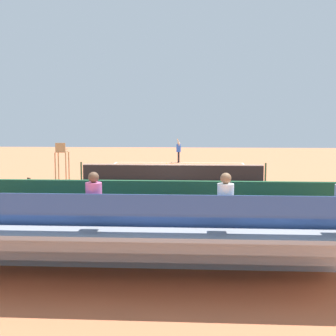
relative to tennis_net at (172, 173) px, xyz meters
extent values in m
plane|color=#CC7047|center=(0.00, 0.00, -0.50)|extent=(60.00, 60.00, 0.00)
cube|color=white|center=(0.00, -11.00, -0.50)|extent=(10.00, 0.10, 0.01)
cube|color=white|center=(0.00, 11.00, -0.50)|extent=(10.00, 0.10, 0.01)
cube|color=white|center=(-5.00, 0.00, -0.50)|extent=(0.10, 22.00, 0.01)
cube|color=white|center=(5.00, 0.00, -0.50)|extent=(0.10, 22.00, 0.01)
cube|color=white|center=(0.00, -6.05, -0.50)|extent=(7.50, 0.10, 0.01)
cube|color=white|center=(0.00, 6.05, -0.50)|extent=(7.50, 0.10, 0.01)
cube|color=white|center=(0.00, 0.00, -0.50)|extent=(0.10, 12.10, 0.01)
cube|color=white|center=(0.00, -11.00, -0.50)|extent=(0.10, 0.30, 0.01)
cube|color=black|center=(0.00, 0.00, -0.05)|extent=(10.00, 0.02, 0.91)
cube|color=white|center=(0.00, 0.00, 0.44)|extent=(10.00, 0.04, 0.06)
cylinder|color=#2D5133|center=(-5.10, 0.00, 0.03)|extent=(0.10, 0.10, 1.07)
cylinder|color=#2D5133|center=(5.10, 0.00, 0.03)|extent=(0.10, 0.10, 1.07)
cube|color=#1E4C2D|center=(0.00, 14.00, 0.50)|extent=(18.00, 0.16, 2.00)
cube|color=#9EA0A5|center=(0.00, 14.35, -0.28)|extent=(9.00, 0.10, 0.45)
cube|color=#9EA0A5|center=(0.00, 14.70, -0.09)|extent=(9.00, 0.80, 0.08)
cube|color=#9EA0A5|center=(0.00, 14.32, -0.28)|extent=(9.00, 0.04, 0.45)
cube|color=#335193|center=(0.00, 14.80, 0.33)|extent=(8.60, 0.36, 0.04)
cube|color=#335193|center=(0.00, 14.98, 0.53)|extent=(8.60, 0.03, 0.36)
cube|color=#9EA0A5|center=(0.00, 15.50, 0.36)|extent=(9.00, 0.80, 0.08)
cube|color=#9EA0A5|center=(0.00, 15.12, 0.17)|extent=(9.00, 0.04, 0.45)
cube|color=#335193|center=(0.00, 15.60, 0.78)|extent=(8.60, 0.36, 0.04)
cube|color=#335193|center=(0.00, 15.78, 0.98)|extent=(8.60, 0.03, 0.36)
cube|color=#9EA0A5|center=(0.00, 16.30, 0.81)|extent=(9.00, 0.80, 0.08)
cube|color=#9EA0A5|center=(0.00, 15.92, 0.62)|extent=(9.00, 0.04, 0.45)
cube|color=#335193|center=(0.00, 16.40, 1.23)|extent=(8.60, 0.36, 0.04)
cube|color=#335193|center=(0.00, 16.58, 1.43)|extent=(8.60, 0.03, 0.36)
cube|color=#2D2D33|center=(-1.56, 14.63, 0.37)|extent=(0.32, 0.40, 0.12)
cylinder|color=orange|center=(-1.56, 14.75, 0.65)|extent=(0.30, 0.30, 0.45)
sphere|color=beige|center=(-1.56, 14.75, 0.98)|extent=(0.20, 0.20, 0.20)
cube|color=#2D2D33|center=(-1.77, 16.23, 1.27)|extent=(0.32, 0.40, 0.12)
cylinder|color=white|center=(-1.77, 16.35, 1.55)|extent=(0.30, 0.30, 0.45)
sphere|color=#8C6647|center=(-1.77, 16.35, 1.88)|extent=(0.20, 0.20, 0.20)
cube|color=#2D2D33|center=(0.64, 16.23, 1.27)|extent=(0.32, 0.40, 0.12)
cylinder|color=pink|center=(0.64, 16.35, 1.55)|extent=(0.30, 0.30, 0.45)
sphere|color=brown|center=(0.64, 16.35, 1.88)|extent=(0.20, 0.20, 0.20)
cube|color=#2D2D33|center=(-0.89, 14.63, 0.37)|extent=(0.32, 0.40, 0.12)
cylinder|color=pink|center=(-0.89, 14.75, 0.65)|extent=(0.30, 0.30, 0.45)
sphere|color=brown|center=(-0.89, 14.75, 0.98)|extent=(0.20, 0.20, 0.20)
cylinder|color=#A88456|center=(5.90, -0.36, 0.30)|extent=(0.07, 0.07, 1.60)
cylinder|color=#A88456|center=(6.50, -0.36, 0.30)|extent=(0.07, 0.07, 1.60)
cylinder|color=#A88456|center=(5.90, 0.24, 0.30)|extent=(0.07, 0.07, 1.60)
cylinder|color=#A88456|center=(6.50, 0.24, 0.30)|extent=(0.07, 0.07, 1.60)
cube|color=#A88456|center=(6.20, -0.06, 1.13)|extent=(0.56, 0.56, 0.06)
cube|color=#A88456|center=(6.20, 0.18, 1.40)|extent=(0.56, 0.06, 0.48)
cube|color=#A88456|center=(5.94, -0.06, 1.28)|extent=(0.04, 0.48, 0.04)
cube|color=#A88456|center=(6.46, -0.06, 1.28)|extent=(0.04, 0.48, 0.04)
cube|color=#9E754C|center=(-2.44, 13.20, -0.05)|extent=(1.80, 0.40, 0.05)
cylinder|color=#9E754C|center=(-3.19, 13.20, -0.28)|extent=(0.06, 0.06, 0.45)
cylinder|color=#9E754C|center=(-1.69, 13.20, -0.28)|extent=(0.06, 0.06, 0.45)
cube|color=#9E754C|center=(-2.44, 13.38, 0.25)|extent=(1.80, 0.04, 0.36)
cube|color=#B22D2D|center=(-0.84, 13.40, -0.32)|extent=(0.90, 0.36, 0.36)
cylinder|color=black|center=(0.03, -11.02, -0.08)|extent=(0.14, 0.14, 0.85)
cylinder|color=black|center=(0.04, -10.80, -0.08)|extent=(0.14, 0.14, 0.85)
cylinder|color=blue|center=(0.04, -10.91, 0.65)|extent=(0.38, 0.38, 0.60)
sphere|color=beige|center=(0.04, -10.91, 1.06)|extent=(0.22, 0.22, 0.22)
cylinder|color=beige|center=(0.05, -10.70, 1.15)|extent=(0.25, 0.10, 0.55)
cylinder|color=beige|center=(0.03, -11.13, 0.68)|extent=(0.09, 0.09, 0.50)
cylinder|color=black|center=(0.58, -10.72, -0.49)|extent=(0.12, 0.27, 0.03)
torus|color=#D8CC4C|center=(0.49, -10.46, -0.49)|extent=(0.39, 0.39, 0.02)
cylinder|color=white|center=(0.49, -10.46, -0.49)|extent=(0.25, 0.25, 0.00)
sphere|color=#CCDB33|center=(0.94, -9.96, -0.47)|extent=(0.07, 0.07, 0.07)
cylinder|color=#232328|center=(3.17, 13.31, -0.08)|extent=(0.14, 0.14, 0.85)
cylinder|color=#232328|center=(3.20, 13.09, -0.08)|extent=(0.14, 0.14, 0.85)
cylinder|color=orange|center=(3.19, 13.20, 0.65)|extent=(0.40, 0.40, 0.60)
sphere|color=#8C6647|center=(3.19, 13.20, 1.06)|extent=(0.22, 0.22, 0.22)
cylinder|color=#8C6647|center=(3.21, 12.98, 1.15)|extent=(0.26, 0.12, 0.55)
cylinder|color=#8C6647|center=(3.16, 13.42, 0.68)|extent=(0.10, 0.10, 0.50)
camera|label=1|loc=(-1.20, 24.30, 2.93)|focal=47.45mm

